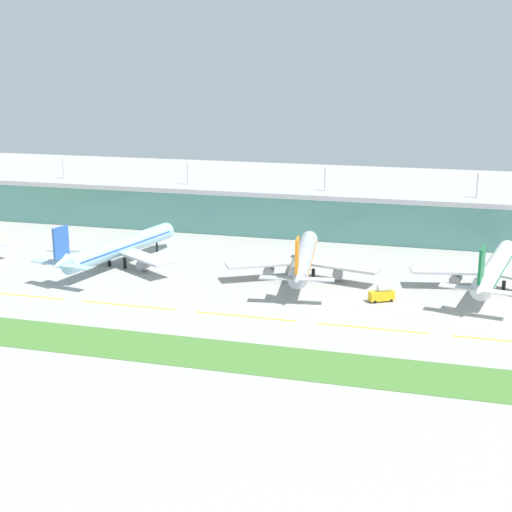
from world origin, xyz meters
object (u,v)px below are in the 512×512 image
Objects in this scene: airliner_far_middle at (494,269)px; airliner_center at (304,259)px; airliner_near_middle at (119,247)px; fuel_truck at (382,294)px.

airliner_center is at bearing -176.58° from airliner_far_middle.
airliner_near_middle is 119.31m from airliner_far_middle.
airliner_near_middle is 1.05× the size of airliner_far_middle.
fuel_truck is at bearing -146.66° from airliner_far_middle.
airliner_near_middle is at bearing 170.86° from fuel_truck.
airliner_near_middle is at bearing -177.15° from airliner_far_middle.
airliner_center is 57.26m from airliner_far_middle.
airliner_center is at bearing 2.32° from airliner_near_middle.
airliner_far_middle is (119.16, 5.92, -0.00)m from airliner_near_middle.
airliner_far_middle is (57.16, 3.41, 0.00)m from airliner_center.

